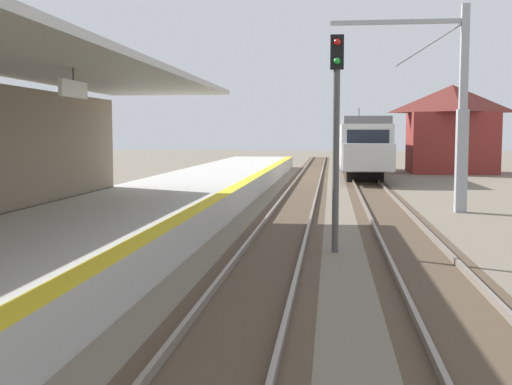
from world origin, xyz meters
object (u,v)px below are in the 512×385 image
at_px(approaching_train, 361,144).
at_px(catenary_pylon_far_side, 454,114).
at_px(rail_signal_post, 336,120).
at_px(distant_trackside_house, 451,127).

distance_m(approaching_train, catenary_pylon_far_side, 21.16).
bearing_deg(approaching_train, rail_signal_post, -93.70).
height_order(rail_signal_post, distant_trackside_house, distant_trackside_house).
relative_size(rail_signal_post, distant_trackside_house, 0.79).
bearing_deg(rail_signal_post, distant_trackside_house, 75.51).
xyz_separation_m(rail_signal_post, distant_trackside_house, (8.60, 33.27, 0.14)).
distance_m(approaching_train, distant_trackside_house, 7.69).
xyz_separation_m(approaching_train, rail_signal_post, (-1.92, -29.64, 1.02)).
relative_size(approaching_train, catenary_pylon_far_side, 2.61).
bearing_deg(rail_signal_post, catenary_pylon_far_side, 63.55).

